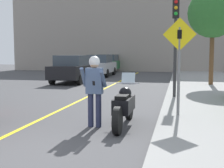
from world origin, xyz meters
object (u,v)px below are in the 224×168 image
crossing_sign (179,57)px  traffic_light (176,29)px  motorcycle (124,106)px  parked_car_green (109,63)px  parked_car_black (73,69)px  parked_car_silver (100,65)px  person_biker (94,84)px  street_tree (213,13)px

crossing_sign → traffic_light: traffic_light is taller
motorcycle → parked_car_green: (-5.30, 21.66, 0.35)m
traffic_light → parked_car_black: 8.60m
motorcycle → parked_car_black: 11.66m
crossing_sign → traffic_light: size_ratio=0.70×
parked_car_silver → parked_car_green: 5.46m
motorcycle → crossing_sign: 2.14m
crossing_sign → parked_car_black: size_ratio=0.64×
person_biker → parked_car_green: bearing=101.9°
crossing_sign → parked_car_black: (-6.34, 9.33, -0.86)m
person_biker → traffic_light: size_ratio=0.46×
street_tree → motorcycle: bearing=-106.7°
motorcycle → parked_car_green: 22.30m
street_tree → parked_car_silver: street_tree is taller
crossing_sign → motorcycle: bearing=-138.1°
person_biker → parked_car_silver: size_ratio=0.42×
parked_car_silver → motorcycle: bearing=-73.6°
parked_car_green → street_tree: bearing=-54.2°
traffic_light → parked_car_silver: bearing=117.5°
street_tree → parked_car_green: size_ratio=1.24×
parked_car_silver → parked_car_green: same height
motorcycle → traffic_light: size_ratio=0.61×
motorcycle → parked_car_silver: bearing=106.4°
traffic_light → parked_car_silver: size_ratio=0.91×
crossing_sign → street_tree: bearing=79.1°
crossing_sign → traffic_light: 3.82m
parked_car_green → motorcycle: bearing=-76.3°
parked_car_silver → person_biker: bearing=-76.1°
motorcycle → person_biker: bearing=-160.9°
parked_car_black → parked_car_silver: bearing=87.4°
parked_car_black → parked_car_green: same height
motorcycle → parked_car_black: bearing=115.5°
parked_car_black → street_tree: bearing=-2.8°
motorcycle → crossing_sign: crossing_sign is taller
traffic_light → street_tree: street_tree is taller
crossing_sign → parked_car_silver: (-6.08, 15.04, -0.86)m
parked_car_black → parked_car_green: bearing=91.4°
person_biker → street_tree: (3.74, 10.36, 2.86)m
person_biker → parked_car_green: person_biker is taller
street_tree → parked_car_silver: bearing=142.0°
crossing_sign → street_tree: 9.37m
parked_car_silver → street_tree: bearing=-38.0°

